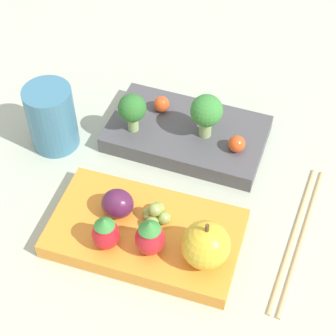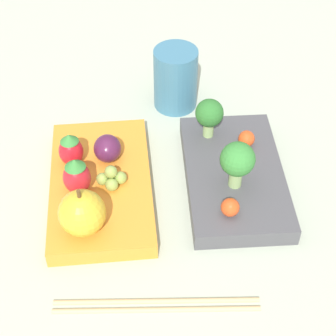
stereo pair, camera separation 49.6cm
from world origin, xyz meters
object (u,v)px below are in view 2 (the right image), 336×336
Objects in this scene: strawberry_1 at (71,150)px; grape_cluster at (111,177)px; broccoli_floret_0 at (237,161)px; cherry_tomato_1 at (230,207)px; plum at (107,148)px; apple at (82,213)px; drinking_cup at (176,79)px; chopsticks_pair at (156,304)px; bento_box_fruit at (101,188)px; cherry_tomato_0 at (246,139)px; broccoli_floret_1 at (209,114)px; bento_box_savoury at (233,173)px; strawberry_0 at (77,176)px.

grape_cluster is (0.04, 0.05, -0.01)m from strawberry_1.
broccoli_floret_0 is 1.70× the size of grape_cluster.
plum reaches higher than cherry_tomato_1.
apple is at bearing -88.53° from cherry_tomato_1.
strawberry_1 is 0.06m from grape_cluster.
drinking_cup is at bearing -170.84° from cherry_tomato_1.
cherry_tomato_1 is 0.10× the size of chopsticks_pair.
broccoli_floret_0 is (0.02, 0.16, 0.05)m from bento_box_fruit.
broccoli_floret_0 is at bearing 143.32° from chopsticks_pair.
apple is at bearing -14.70° from bento_box_fruit.
bento_box_fruit is 10.15× the size of cherry_tomato_0.
broccoli_floret_1 is at bearing 102.74° from plum.
cherry_tomato_0 is at bearing 62.70° from broccoli_floret_1.
cherry_tomato_1 is 0.16m from apple.
cherry_tomato_1 is at bearing 64.57° from grape_cluster.
plum reaches higher than bento_box_fruit.
bento_box_savoury is 0.19m from strawberry_0.
strawberry_1 is at bearing -106.60° from broccoli_floret_0.
bento_box_savoury is at bearing 94.25° from grape_cluster.
strawberry_1 reaches higher than bento_box_savoury.
bento_box_fruit is 0.02m from grape_cluster.
strawberry_1 is at bearing -87.39° from cherry_tomato_0.
bento_box_savoury is 0.17m from drinking_cup.
plum is (-0.06, -0.15, -0.02)m from broccoli_floret_0.
apple is 0.07m from grape_cluster.
strawberry_1 reaches higher than cherry_tomato_0.
strawberry_0 is (0.02, -0.19, 0.03)m from bento_box_savoury.
broccoli_floret_0 is 2.89× the size of cherry_tomato_1.
bento_box_fruit is at bearing -86.85° from bento_box_savoury.
drinking_cup reaches higher than strawberry_1.
cherry_tomato_1 is 0.23m from drinking_cup.
apple is (0.00, -0.16, 0.01)m from cherry_tomato_1.
bento_box_fruit is at bearing 112.01° from strawberry_0.
broccoli_floret_0 is 2.94× the size of cherry_tomato_0.
chopsticks_pair is (0.23, -0.08, -0.05)m from broccoli_floret_1.
strawberry_1 is 0.19m from drinking_cup.
strawberry_1 is 1.26× the size of grape_cluster.
broccoli_floret_1 reaches higher than bento_box_savoury.
grape_cluster is at bearing -60.17° from broccoli_floret_1.
apple is at bearing -141.76° from chopsticks_pair.
broccoli_floret_1 reaches higher than grape_cluster.
cherry_tomato_1 is at bearing 72.31° from strawberry_0.
bento_box_fruit is at bearing -113.97° from cherry_tomato_1.
bento_box_fruit is (0.01, -0.16, -0.00)m from bento_box_savoury.
cherry_tomato_0 is 0.46× the size of strawberry_1.
plum is at bearing 165.42° from apple.
bento_box_savoury is 0.08m from broccoli_floret_1.
bento_box_fruit is 0.17m from broccoli_floret_0.
bento_box_savoury is 0.20m from chopsticks_pair.
apple is 0.11m from plum.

